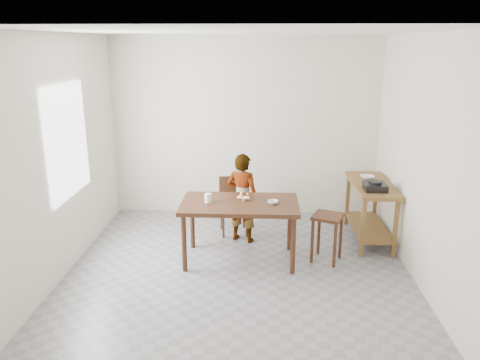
{
  "coord_description": "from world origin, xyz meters",
  "views": [
    {
      "loc": [
        0.25,
        -4.98,
        2.6
      ],
      "look_at": [
        0.0,
        0.4,
        1.0
      ],
      "focal_mm": 35.0,
      "sensor_mm": 36.0,
      "label": 1
    }
  ],
  "objects_px": {
    "prep_counter": "(370,212)",
    "dining_chair": "(234,206)",
    "child": "(242,198)",
    "stool": "(327,238)",
    "dining_table": "(240,231)"
  },
  "relations": [
    {
      "from": "prep_counter",
      "to": "dining_chair",
      "type": "distance_m",
      "value": 1.85
    },
    {
      "from": "child",
      "to": "stool",
      "type": "bearing_deg",
      "value": 172.75
    },
    {
      "from": "child",
      "to": "dining_chair",
      "type": "relative_size",
      "value": 1.55
    },
    {
      "from": "dining_table",
      "to": "stool",
      "type": "relative_size",
      "value": 2.35
    },
    {
      "from": "prep_counter",
      "to": "stool",
      "type": "distance_m",
      "value": 0.94
    },
    {
      "from": "dining_table",
      "to": "dining_chair",
      "type": "xyz_separation_m",
      "value": [
        -0.12,
        0.85,
        0.02
      ]
    },
    {
      "from": "dining_chair",
      "to": "stool",
      "type": "relative_size",
      "value": 1.32
    },
    {
      "from": "dining_table",
      "to": "stool",
      "type": "bearing_deg",
      "value": 1.67
    },
    {
      "from": "child",
      "to": "stool",
      "type": "xyz_separation_m",
      "value": [
        1.05,
        -0.56,
        -0.31
      ]
    },
    {
      "from": "dining_table",
      "to": "child",
      "type": "xyz_separation_m",
      "value": [
        0.01,
        0.59,
        0.23
      ]
    },
    {
      "from": "dining_table",
      "to": "child",
      "type": "distance_m",
      "value": 0.64
    },
    {
      "from": "dining_chair",
      "to": "dining_table",
      "type": "bearing_deg",
      "value": -91.37
    },
    {
      "from": "prep_counter",
      "to": "dining_chair",
      "type": "bearing_deg",
      "value": 175.35
    },
    {
      "from": "dining_chair",
      "to": "stool",
      "type": "bearing_deg",
      "value": -44.14
    },
    {
      "from": "prep_counter",
      "to": "child",
      "type": "xyz_separation_m",
      "value": [
        -1.71,
        -0.11,
        0.21
      ]
    }
  ]
}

